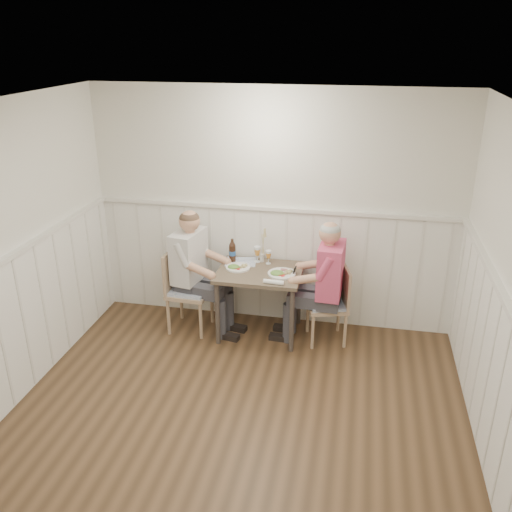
% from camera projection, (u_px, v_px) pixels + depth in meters
% --- Properties ---
extents(ground_plane, '(4.50, 4.50, 0.00)m').
position_uv_depth(ground_plane, '(225.00, 450.00, 4.31)').
color(ground_plane, '#432F1D').
extents(room_shell, '(4.04, 4.54, 2.60)m').
position_uv_depth(room_shell, '(220.00, 277.00, 3.73)').
color(room_shell, white).
rests_on(room_shell, ground).
extents(wainscot, '(4.00, 4.49, 1.34)m').
position_uv_depth(wainscot, '(243.00, 331.00, 4.67)').
color(wainscot, white).
rests_on(wainscot, ground).
extents(dining_table, '(0.88, 0.70, 0.75)m').
position_uv_depth(dining_table, '(260.00, 280.00, 5.74)').
color(dining_table, '#524B3D').
rests_on(dining_table, ground).
extents(chair_right, '(0.49, 0.49, 0.84)m').
position_uv_depth(chair_right, '(332.00, 301.00, 5.69)').
color(chair_right, tan).
rests_on(chair_right, ground).
extents(chair_left, '(0.46, 0.46, 0.92)m').
position_uv_depth(chair_left, '(185.00, 287.00, 5.91)').
color(chair_left, tan).
rests_on(chair_left, ground).
extents(man_in_pink, '(0.65, 0.45, 1.37)m').
position_uv_depth(man_in_pink, '(325.00, 293.00, 5.61)').
color(man_in_pink, '#3F3F47').
rests_on(man_in_pink, ground).
extents(diner_cream, '(0.70, 0.50, 1.39)m').
position_uv_depth(diner_cream, '(193.00, 280.00, 5.89)').
color(diner_cream, '#3F3F47').
rests_on(diner_cream, ground).
extents(plate_man, '(0.29, 0.29, 0.07)m').
position_uv_depth(plate_man, '(281.00, 273.00, 5.60)').
color(plate_man, white).
rests_on(plate_man, dining_table).
extents(plate_diner, '(0.26, 0.26, 0.07)m').
position_uv_depth(plate_diner, '(237.00, 267.00, 5.75)').
color(plate_diner, white).
rests_on(plate_diner, dining_table).
extents(beer_glass_a, '(0.06, 0.06, 0.15)m').
position_uv_depth(beer_glass_a, '(268.00, 255.00, 5.84)').
color(beer_glass_a, silver).
rests_on(beer_glass_a, dining_table).
extents(beer_glass_b, '(0.07, 0.07, 0.18)m').
position_uv_depth(beer_glass_b, '(257.00, 252.00, 5.88)').
color(beer_glass_b, silver).
rests_on(beer_glass_b, dining_table).
extents(beer_bottle, '(0.07, 0.07, 0.26)m').
position_uv_depth(beer_bottle, '(232.00, 252.00, 5.89)').
color(beer_bottle, '#311C12').
rests_on(beer_bottle, dining_table).
extents(rolled_napkin, '(0.21, 0.06, 0.05)m').
position_uv_depth(rolled_napkin, '(274.00, 282.00, 5.39)').
color(rolled_napkin, white).
rests_on(rolled_napkin, dining_table).
extents(grass_vase, '(0.05, 0.05, 0.41)m').
position_uv_depth(grass_vase, '(262.00, 246.00, 5.86)').
color(grass_vase, silver).
rests_on(grass_vase, dining_table).
extents(gingham_mat, '(0.36, 0.30, 0.01)m').
position_uv_depth(gingham_mat, '(241.00, 262.00, 5.92)').
color(gingham_mat, '#6A82B2').
rests_on(gingham_mat, dining_table).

